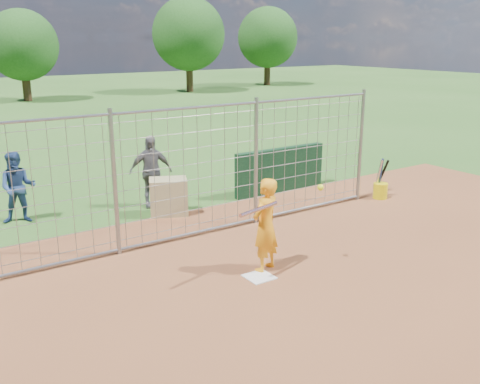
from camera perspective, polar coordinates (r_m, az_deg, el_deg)
ground at (r=8.89m, az=1.30°, el=-8.64°), size 100.00×100.00×0.00m
infield_dirt at (r=6.96m, az=16.36°, el=-16.88°), size 18.00×18.00×0.00m
home_plate at (r=8.74m, az=2.06°, el=-9.04°), size 0.43×0.43×0.02m
dugout_wall at (r=13.37m, az=4.30°, el=2.36°), size 2.60×0.20×1.10m
batter at (r=8.72m, az=2.72°, el=-3.55°), size 0.67×0.55×1.58m
bystander_a at (r=11.93m, az=-22.61°, el=0.45°), size 0.88×0.78×1.51m
bystander_b at (r=12.23m, az=-9.50°, el=2.19°), size 1.03×0.63×1.64m
equipment_bin at (r=11.71m, az=-7.62°, el=-0.51°), size 0.96×0.83×0.80m
equipment_in_play at (r=8.32m, az=3.68°, el=-1.24°), size 1.60×0.34×0.29m
bucket_with_bats at (r=13.24m, az=14.73°, el=0.37°), size 0.34×0.40×0.98m
backstop_fence at (r=10.07m, az=-5.24°, el=1.90°), size 9.08×0.08×2.60m
tree_line at (r=35.57m, az=-22.14°, el=14.99°), size 44.66×6.72×6.48m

